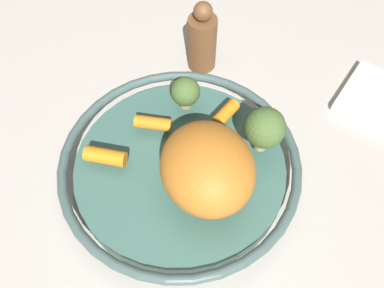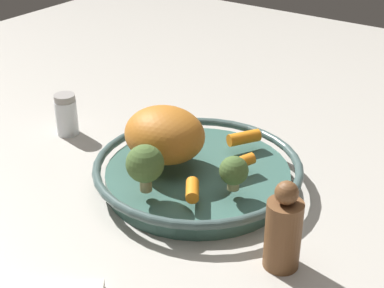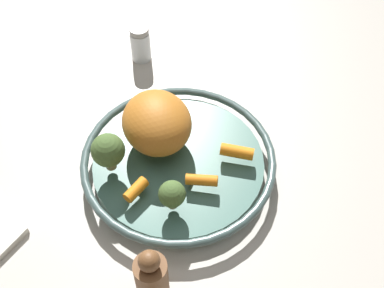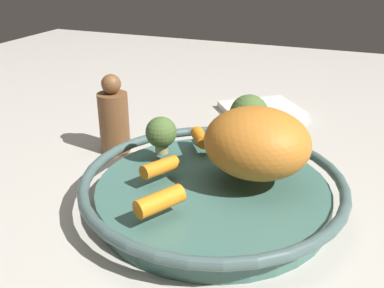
% 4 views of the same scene
% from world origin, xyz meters
% --- Properties ---
extents(ground_plane, '(2.10, 2.10, 0.00)m').
position_xyz_m(ground_plane, '(0.00, 0.00, 0.00)').
color(ground_plane, '#B7B2A8').
extents(serving_bowl, '(0.34, 0.34, 0.05)m').
position_xyz_m(serving_bowl, '(0.00, 0.00, 0.02)').
color(serving_bowl, '#3D665B').
rests_on(serving_bowl, ground_plane).
extents(roast_chicken_piece, '(0.14, 0.12, 0.09)m').
position_xyz_m(roast_chicken_piece, '(-0.05, -0.02, 0.09)').
color(roast_chicken_piece, '#BE6E24').
rests_on(roast_chicken_piece, serving_bowl).
extents(baby_carrot_left, '(0.04, 0.06, 0.02)m').
position_xyz_m(baby_carrot_left, '(0.07, 0.02, 0.05)').
color(baby_carrot_left, orange).
rests_on(baby_carrot_left, serving_bowl).
extents(baby_carrot_center, '(0.04, 0.05, 0.02)m').
position_xyz_m(baby_carrot_center, '(0.05, -0.09, 0.06)').
color(baby_carrot_center, orange).
rests_on(baby_carrot_center, serving_bowl).
extents(baby_carrot_back, '(0.05, 0.06, 0.02)m').
position_xyz_m(baby_carrot_back, '(0.03, 0.10, 0.06)').
color(baby_carrot_back, orange).
rests_on(baby_carrot_back, serving_bowl).
extents(broccoli_floret_large, '(0.04, 0.04, 0.05)m').
position_xyz_m(broccoli_floret_large, '(0.09, -0.04, 0.08)').
color(broccoli_floret_large, tan).
rests_on(broccoli_floret_large, serving_bowl).
extents(broccoli_floret_small, '(0.06, 0.06, 0.07)m').
position_xyz_m(broccoli_floret_small, '(-0.01, -0.12, 0.09)').
color(broccoli_floret_small, tan).
rests_on(broccoli_floret_small, serving_bowl).
extents(pepper_mill, '(0.05, 0.05, 0.13)m').
position_xyz_m(pepper_mill, '(0.21, -0.10, 0.06)').
color(pepper_mill, brown).
rests_on(pepper_mill, ground_plane).
extents(dish_towel, '(0.19, 0.19, 0.01)m').
position_xyz_m(dish_towel, '(0.02, -0.37, 0.01)').
color(dish_towel, silver).
rests_on(dish_towel, ground_plane).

